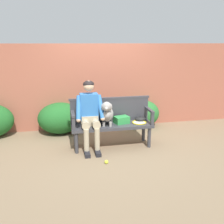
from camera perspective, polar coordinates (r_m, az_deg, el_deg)
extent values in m
plane|color=#7A664C|center=(5.15, 0.00, -7.77)|extent=(40.00, 40.00, 0.00)
cube|color=#9E5642|center=(6.21, -2.61, 5.95)|extent=(8.00, 0.30, 2.01)
ellipsoid|color=#286B2D|center=(6.26, 6.98, -0.38)|extent=(0.82, 0.60, 0.67)
ellipsoid|color=#1E5B23|center=(5.91, -11.63, -1.33)|extent=(1.02, 0.89, 0.71)
cube|color=#38383D|center=(4.99, 0.00, -3.10)|extent=(1.60, 0.48, 0.06)
cylinder|color=#38383D|center=(4.82, -8.06, -6.95)|extent=(0.07, 0.07, 0.41)
cylinder|color=#38383D|center=(5.09, 8.42, -5.70)|extent=(0.07, 0.07, 0.41)
cylinder|color=#38383D|center=(5.15, -8.32, -5.44)|extent=(0.07, 0.07, 0.41)
cylinder|color=#38383D|center=(5.41, 7.14, -4.36)|extent=(0.07, 0.07, 0.41)
cube|color=#38383D|center=(5.11, -0.47, 0.40)|extent=(1.60, 0.05, 0.46)
cube|color=#38383D|center=(5.05, -0.47, 3.14)|extent=(1.64, 0.06, 0.04)
cube|color=#38383D|center=(4.67, -8.71, -2.68)|extent=(0.06, 0.06, 0.24)
cube|color=#38383D|center=(4.82, -8.91, -0.37)|extent=(0.06, 0.48, 0.04)
cube|color=#38383D|center=(4.96, 9.11, -1.59)|extent=(0.06, 0.06, 0.24)
cube|color=#38383D|center=(5.11, 8.40, 0.56)|extent=(0.06, 0.48, 0.04)
cube|color=black|center=(4.75, -5.63, -9.44)|extent=(0.10, 0.24, 0.07)
cylinder|color=tan|center=(4.73, -5.82, -6.34)|extent=(0.10, 0.10, 0.42)
cylinder|color=tan|center=(4.78, -6.09, -2.64)|extent=(0.15, 0.31, 0.15)
cube|color=black|center=(4.77, -3.22, -9.27)|extent=(0.10, 0.24, 0.07)
cylinder|color=tan|center=(4.75, -3.40, -6.18)|extent=(0.10, 0.10, 0.42)
cylinder|color=tan|center=(4.80, -3.72, -2.50)|extent=(0.15, 0.31, 0.15)
cube|color=tan|center=(4.93, -5.12, -1.80)|extent=(0.32, 0.24, 0.20)
cube|color=#2D6BB2|center=(4.88, -5.22, 1.19)|extent=(0.34, 0.22, 0.52)
cylinder|color=#2D6BB2|center=(4.75, -7.59, 0.95)|extent=(0.14, 0.32, 0.45)
sphere|color=#DBB28E|center=(4.69, -7.64, -1.77)|extent=(0.09, 0.09, 0.09)
cylinder|color=#2D6BB2|center=(4.79, -2.57, 1.21)|extent=(0.14, 0.32, 0.45)
sphere|color=#DBB28E|center=(4.74, -2.09, -1.46)|extent=(0.09, 0.09, 0.09)
sphere|color=#DBB28E|center=(4.78, -5.31, 5.90)|extent=(0.20, 0.20, 0.20)
ellipsoid|color=black|center=(4.78, -5.33, 6.27)|extent=(0.21, 0.21, 0.14)
cylinder|color=gray|center=(4.84, -1.91, -2.75)|extent=(0.05, 0.05, 0.09)
cylinder|color=gray|center=(4.83, -0.37, -2.77)|extent=(0.05, 0.05, 0.09)
cylinder|color=gray|center=(5.04, -1.71, -1.99)|extent=(0.05, 0.05, 0.09)
cylinder|color=gray|center=(5.03, -0.23, -2.01)|extent=(0.05, 0.05, 0.09)
ellipsoid|color=gray|center=(4.88, -1.06, -0.50)|extent=(0.32, 0.40, 0.28)
sphere|color=gray|center=(4.76, -1.16, -0.64)|extent=(0.17, 0.17, 0.17)
sphere|color=gray|center=(4.68, -1.20, 1.26)|extent=(0.18, 0.18, 0.18)
ellipsoid|color=gray|center=(4.61, -1.27, 0.80)|extent=(0.09, 0.12, 0.07)
ellipsoid|color=gray|center=(4.70, -2.11, 1.17)|extent=(0.06, 0.05, 0.13)
ellipsoid|color=gray|center=(4.69, -0.27, 1.14)|extent=(0.06, 0.05, 0.13)
sphere|color=gray|center=(5.03, -0.94, 0.65)|extent=(0.08, 0.08, 0.08)
torus|color=yellow|center=(5.09, 6.18, -2.34)|extent=(0.40, 0.40, 0.02)
cylinder|color=silver|center=(5.09, 6.18, -2.41)|extent=(0.25, 0.25, 0.00)
cube|color=yellow|center=(5.24, 6.63, -1.78)|extent=(0.07, 0.08, 0.02)
cylinder|color=black|center=(5.37, 6.99, -1.36)|extent=(0.14, 0.20, 0.03)
ellipsoid|color=black|center=(5.21, 6.45, -1.53)|extent=(0.25, 0.20, 0.09)
cube|color=#2D8E42|center=(5.02, 2.18, -1.78)|extent=(0.32, 0.27, 0.14)
sphere|color=#CCDB33|center=(4.45, -1.28, -11.23)|extent=(0.07, 0.07, 0.07)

